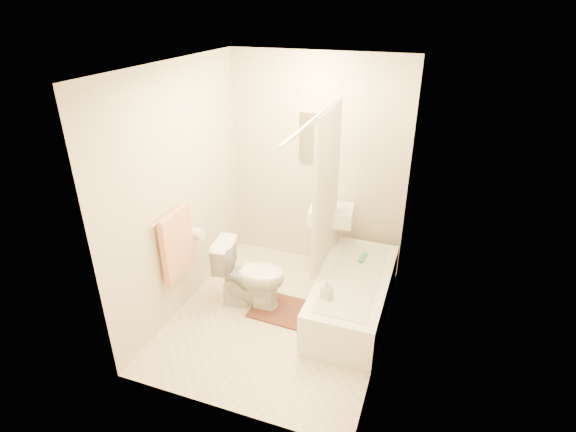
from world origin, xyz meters
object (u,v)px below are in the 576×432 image
(toilet, at_px, (250,275))
(soap_bottle, at_px, (327,290))
(sink, at_px, (330,237))
(bathtub, at_px, (353,295))
(bath_mat, at_px, (284,310))

(toilet, relative_size, soap_bottle, 3.82)
(sink, bearing_deg, toilet, -133.68)
(sink, bearing_deg, soap_bottle, -85.13)
(toilet, bearing_deg, sink, -42.02)
(bathtub, height_order, soap_bottle, soap_bottle)
(sink, xyz_separation_m, bath_mat, (-0.24, -0.86, -0.44))
(sink, xyz_separation_m, soap_bottle, (0.26, -1.08, 0.07))
(toilet, height_order, bathtub, toilet)
(toilet, relative_size, bath_mat, 1.12)
(sink, height_order, soap_bottle, sink)
(toilet, bearing_deg, soap_bottle, -111.65)
(toilet, distance_m, bathtub, 1.05)
(toilet, relative_size, bathtub, 0.47)
(sink, xyz_separation_m, bathtub, (0.42, -0.65, -0.24))
(bathtub, xyz_separation_m, bath_mat, (-0.66, -0.21, -0.20))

